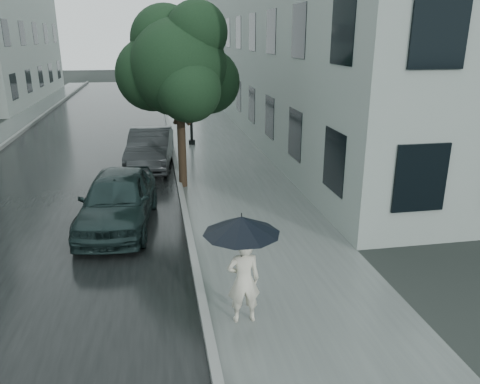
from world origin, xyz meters
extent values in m
plane|color=black|center=(0.00, 0.00, 0.00)|extent=(120.00, 120.00, 0.00)
cube|color=slate|center=(0.25, 12.00, 0.00)|extent=(3.50, 60.00, 0.01)
cube|color=slate|center=(-1.57, 12.00, 0.07)|extent=(0.15, 60.00, 0.15)
cube|color=black|center=(-5.08, 12.00, 0.00)|extent=(6.85, 60.00, 0.00)
cube|color=gray|center=(5.50, 19.50, 4.50)|extent=(7.00, 36.00, 9.00)
cube|color=black|center=(2.02, 19.50, 4.50)|extent=(0.08, 32.40, 7.20)
cube|color=black|center=(-10.32, 30.00, 4.00)|extent=(0.08, 16.20, 6.40)
imported|color=beige|center=(-0.95, -0.65, 0.75)|extent=(0.54, 0.35, 1.48)
cylinder|color=black|center=(-0.99, -0.69, 1.30)|extent=(0.02, 0.02, 0.58)
cone|color=black|center=(-0.99, -0.69, 1.73)|extent=(1.55, 1.55, 0.28)
cylinder|color=black|center=(-0.99, -0.69, 1.89)|extent=(0.02, 0.02, 0.08)
cylinder|color=black|center=(-0.99, -0.69, 0.98)|extent=(0.03, 0.03, 0.06)
cylinder|color=#332619|center=(-1.45, 6.81, 1.26)|extent=(0.25, 0.25, 2.51)
sphere|color=#17341B|center=(-1.45, 6.81, 3.60)|extent=(2.81, 2.81, 2.81)
sphere|color=#17341B|center=(-0.58, 7.13, 3.16)|extent=(1.94, 1.94, 1.94)
sphere|color=#17341B|center=(-2.21, 7.24, 3.39)|extent=(2.17, 2.17, 2.17)
sphere|color=#17341B|center=(-1.24, 6.05, 3.05)|extent=(1.83, 1.83, 1.83)
sphere|color=#17341B|center=(-1.77, 7.45, 4.36)|extent=(2.05, 2.05, 2.05)
sphere|color=#17341B|center=(-0.92, 6.60, 4.57)|extent=(1.74, 1.74, 1.74)
cylinder|color=black|center=(-0.70, 12.64, 2.37)|extent=(0.12, 0.12, 4.74)
cylinder|color=black|center=(-0.70, 12.64, 0.10)|extent=(0.28, 0.28, 0.20)
cylinder|color=black|center=(-0.94, 12.56, 4.74)|extent=(0.50, 0.24, 0.08)
sphere|color=silver|center=(-1.22, 12.47, 4.69)|extent=(0.32, 0.32, 0.32)
imported|color=black|center=(-3.21, 3.87, 0.69)|extent=(2.03, 4.18, 1.38)
imported|color=#25282A|center=(-2.43, 9.36, 0.67)|extent=(1.81, 4.15, 1.33)
camera|label=1|loc=(-2.20, -7.21, 4.50)|focal=35.00mm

